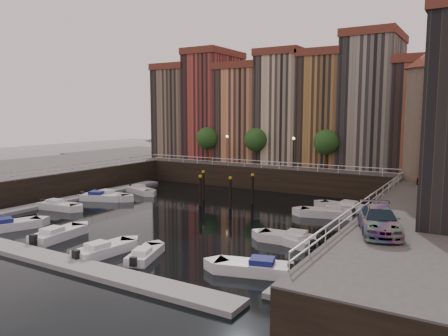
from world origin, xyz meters
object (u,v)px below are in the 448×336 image
Objects in this scene: gangway at (387,196)px; car_c at (379,222)px; car_a at (430,178)px; mooring_pilings at (221,190)px; car_b at (431,194)px; boat_left_1 at (58,206)px; boat_left_2 at (101,197)px; corner_tower at (428,113)px.

car_c is at bearing -81.01° from gangway.
car_a is at bearing 69.67° from car_c.
mooring_pilings is at bearing -165.06° from gangway.
car_b reaches higher than gangway.
car_b is at bearing 6.06° from boat_left_1.
boat_left_1 is 5.81m from boat_left_2.
car_b is at bearing -6.89° from mooring_pilings.
corner_tower is at bearing 85.76° from car_b.
car_c reaches higher than boat_left_2.
mooring_pilings reaches higher than boat_left_1.
car_a is at bearing 83.33° from car_b.
boat_left_2 is 35.25m from car_b.
boat_left_1 is at bearing -179.31° from car_b.
car_b reaches higher than boat_left_1.
gangway is 19.72m from car_c.
car_a reaches higher than gangway.
mooring_pilings is 1.26× the size of boat_left_2.
car_a reaches higher than mooring_pilings.
boat_left_1 is at bearing -148.87° from corner_tower.
car_b is (35.26, 8.58, 3.27)m from boat_left_1.
corner_tower is 2.74× the size of boat_left_1.
boat_left_2 is (0.26, 5.80, 0.02)m from boat_left_1.
boat_left_1 is at bearing 154.91° from car_c.
boat_left_2 is at bearing -156.55° from corner_tower.
boat_left_1 is 0.94× the size of car_c.
car_a is at bearing 18.61° from mooring_pilings.
corner_tower is 1.66× the size of gangway.
boat_left_2 is 1.33× the size of car_b.
mooring_pilings is 17.69m from boat_left_1.
car_b reaches higher than boat_left_2.
boat_left_2 is at bearing 171.54° from car_b.
corner_tower reaches higher than car_c.
gangway is at bearing 14.94° from mooring_pilings.
boat_left_2 is 1.20× the size of car_a.
car_c is (19.99, -14.88, 2.13)m from mooring_pilings.
corner_tower reaches higher than car_a.
mooring_pilings is at bearing -155.55° from corner_tower.
corner_tower is 6.82m from car_a.
car_a is (0.73, -2.09, -6.45)m from corner_tower.
car_c is (3.07, -19.39, 1.86)m from gangway.
gangway is at bearing 19.58° from boat_left_1.
gangway is 1.65× the size of boat_left_1.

